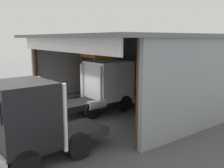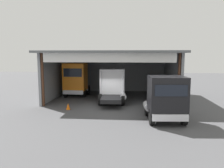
# 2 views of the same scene
# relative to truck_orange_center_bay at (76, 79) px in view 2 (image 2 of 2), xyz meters

# --- Properties ---
(ground_plane) EXTENTS (80.00, 80.00, 0.00)m
(ground_plane) POSITION_rel_truck_orange_center_bay_xyz_m (4.25, -5.22, -1.93)
(ground_plane) COLOR #4C4C4F
(ground_plane) RESTS_ON ground
(workshop_shed) EXTENTS (13.21, 10.65, 5.03)m
(workshop_shed) POSITION_rel_truck_orange_center_bay_xyz_m (4.25, 0.12, 1.58)
(workshop_shed) COLOR gray
(workshop_shed) RESTS_ON ground
(truck_orange_center_bay) EXTENTS (2.57, 4.52, 3.75)m
(truck_orange_center_bay) POSITION_rel_truck_orange_center_bay_xyz_m (0.00, 0.00, 0.00)
(truck_orange_center_bay) COLOR orange
(truck_orange_center_bay) RESTS_ON ground
(truck_white_right_bay) EXTENTS (2.70, 5.45, 3.29)m
(truck_white_right_bay) POSITION_rel_truck_orange_center_bay_xyz_m (4.37, -2.65, -0.19)
(truck_white_right_bay) COLOR white
(truck_white_right_bay) RESTS_ON ground
(truck_black_left_bay) EXTENTS (2.77, 4.82, 3.22)m
(truck_black_left_bay) POSITION_rel_truck_orange_center_bay_xyz_m (8.56, -9.10, -0.25)
(truck_black_left_bay) COLOR black
(truck_black_left_bay) RESTS_ON ground
(oil_drum) EXTENTS (0.58, 0.58, 0.92)m
(oil_drum) POSITION_rel_truck_orange_center_bay_xyz_m (9.23, 3.07, -1.47)
(oil_drum) COLOR #194CB2
(oil_drum) RESTS_ON ground
(tool_cart) EXTENTS (0.90, 0.60, 1.00)m
(tool_cart) POSITION_rel_truck_orange_center_bay_xyz_m (9.23, 2.17, -1.43)
(tool_cart) COLOR red
(tool_cart) RESTS_ON ground
(traffic_cone) EXTENTS (0.36, 0.36, 0.56)m
(traffic_cone) POSITION_rel_truck_orange_center_bay_xyz_m (0.82, -6.24, -1.65)
(traffic_cone) COLOR orange
(traffic_cone) RESTS_ON ground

